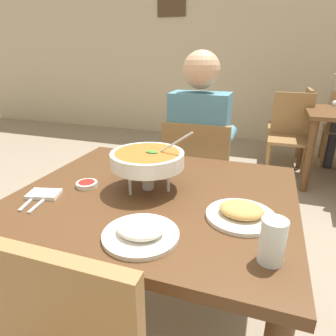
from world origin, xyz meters
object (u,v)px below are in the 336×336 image
Objects in this scene: appetizer_plate at (241,213)px; chair_bg_right at (290,131)px; dining_table_main at (157,216)px; chair_diner_main at (197,178)px; rice_plate at (141,231)px; chair_bg_window at (295,121)px; sauce_dish at (87,184)px; diner_main at (200,143)px; drink_glass at (272,243)px; curry_bowl at (147,160)px.

chair_bg_right reaches higher than appetizer_plate.
chair_bg_right is at bearing 83.11° from appetizer_plate.
dining_table_main is 1.22× the size of chair_diner_main.
chair_diner_main reaches higher than rice_plate.
appetizer_plate is 3.00m from chair_bg_window.
chair_bg_right is (0.65, 2.34, -0.13)m from dining_table_main.
rice_plate is at bearing -35.85° from sauce_dish.
appetizer_plate is at bearing -68.52° from diner_main.
appetizer_plate is 1.85× the size of drink_glass.
diner_main is 3.94× the size of curry_bowl.
curry_bowl is at bearing 155.16° from dining_table_main.
sauce_dish is 0.69× the size of drink_glass.
appetizer_plate is at bearing -15.63° from dining_table_main.
rice_plate is 0.35m from appetizer_plate.
diner_main is 0.96m from appetizer_plate.
curry_bowl is at bearing 108.76° from rice_plate.
drink_glass is 2.67m from chair_bg_right.
chair_diner_main is 6.92× the size of drink_glass.
dining_table_main is 1.22× the size of chair_bg_window.
diner_main is (0.00, 0.03, 0.24)m from chair_diner_main.
chair_diner_main is at bearing 90.00° from dining_table_main.
sauce_dish is at bearing 161.11° from drink_glass.
diner_main is 2.21m from chair_bg_window.
sauce_dish is (-0.30, -0.05, 0.13)m from dining_table_main.
sauce_dish is at bearing -109.33° from chair_bg_window.
drink_glass is (0.45, -0.30, 0.17)m from dining_table_main.
appetizer_plate is (0.35, -0.89, 0.03)m from diner_main.
dining_table_main is 4.59× the size of appetizer_plate.
chair_bg_right is (0.65, 1.55, -0.24)m from diner_main.
curry_bowl is 3.69× the size of sauce_dish.
chair_diner_main is 2.71× the size of curry_bowl.
chair_diner_main is at bearing -90.00° from diner_main.
chair_bg_right is at bearing 73.46° from curry_bowl.
chair_diner_main is 3.75× the size of appetizer_plate.
drink_glass reaches higher than appetizer_plate.
chair_bg_right and chair_bg_window have the same top height.
chair_bg_window is at bearing 70.67° from sauce_dish.
chair_bg_window is (0.72, 2.87, -0.13)m from dining_table_main.
rice_plate is (0.11, -0.33, -0.11)m from curry_bowl.
diner_main is at bearing -109.23° from chair_bg_window.
appetizer_plate is 2.47m from chair_bg_right.
curry_bowl is at bearing 146.72° from drink_glass.
curry_bowl is 0.37× the size of chair_bg_right.
chair_bg_right is (0.94, 2.39, -0.26)m from sauce_dish.
chair_bg_right is at bearing 68.43° from sauce_dish.
dining_table_main is 0.77m from chair_diner_main.
chair_bg_right is 1.00× the size of chair_bg_window.
chair_diner_main is 0.96m from appetizer_plate.
sauce_dish is at bearing 144.15° from rice_plate.
rice_plate is at bearing -178.47° from drink_glass.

